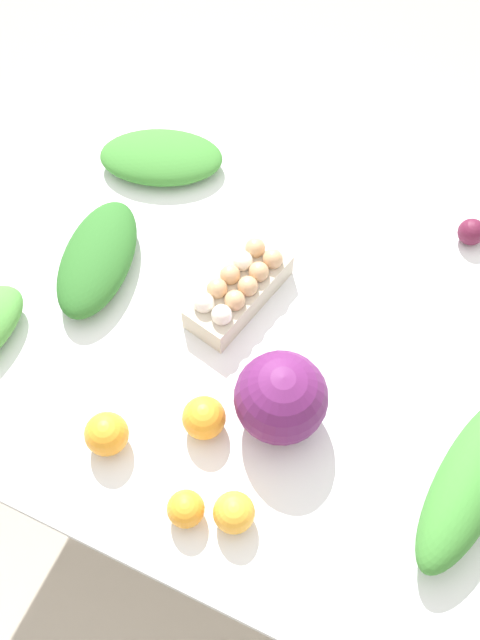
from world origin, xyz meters
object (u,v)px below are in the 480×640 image
object	(u,v)px
greens_bunch_beet_tops	(98,258)
orange_2	(186,509)
orange_0	(204,418)
beet_root	(471,232)
cabbage_purple	(281,398)
greens_bunch_chard	(161,157)
orange_1	(234,512)
egg_carton	(239,288)
orange_3	(107,434)
greens_bunch_dandelion	(471,481)

from	to	relation	value
greens_bunch_beet_tops	orange_2	bearing A→B (deg)	-43.81
orange_0	orange_2	bearing A→B (deg)	-74.65
beet_root	greens_bunch_beet_tops	bearing A→B (deg)	-149.71
cabbage_purple	greens_bunch_beet_tops	world-z (taller)	cabbage_purple
greens_bunch_chard	orange_2	bearing A→B (deg)	-59.00
beet_root	orange_1	distance (m)	0.77
greens_bunch_chard	orange_0	size ratio (longest dim) A/B	3.47
egg_carton	orange_2	world-z (taller)	egg_carton
orange_0	orange_3	bearing A→B (deg)	-145.09
beet_root	orange_2	bearing A→B (deg)	-109.92
beet_root	greens_bunch_dandelion	bearing A→B (deg)	-74.97
greens_bunch_dandelion	orange_0	distance (m)	0.47
orange_2	greens_bunch_dandelion	bearing A→B (deg)	29.98
greens_bunch_dandelion	orange_0	world-z (taller)	greens_bunch_dandelion
greens_bunch_chard	beet_root	xyz separation A→B (m)	(0.69, 0.09, -0.00)
cabbage_purple	greens_bunch_beet_tops	xyz separation A→B (m)	(-0.47, 0.14, -0.05)
cabbage_purple	beet_root	bearing A→B (deg)	68.91
greens_bunch_dandelion	cabbage_purple	bearing A→B (deg)	-178.45
greens_bunch_beet_tops	orange_1	size ratio (longest dim) A/B	4.06
greens_bunch_dandelion	orange_3	world-z (taller)	greens_bunch_dandelion
greens_bunch_dandelion	greens_bunch_beet_tops	bearing A→B (deg)	170.60
orange_3	orange_0	bearing A→B (deg)	34.91
orange_0	greens_bunch_beet_tops	bearing A→B (deg)	147.88
greens_bunch_dandelion	orange_1	xyz separation A→B (m)	(-0.34, -0.21, -0.01)
orange_0	cabbage_purple	bearing A→B (deg)	33.29
cabbage_purple	orange_3	bearing A→B (deg)	-145.81
cabbage_purple	egg_carton	xyz separation A→B (m)	(-0.17, 0.20, -0.04)
greens_bunch_chard	greens_bunch_beet_tops	xyz separation A→B (m)	(0.01, -0.30, 0.01)
egg_carton	orange_0	distance (m)	0.28
greens_bunch_dandelion	beet_root	bearing A→B (deg)	105.03
egg_carton	greens_bunch_chard	bearing A→B (deg)	-115.92
egg_carton	greens_bunch_dandelion	xyz separation A→B (m)	(0.52, -0.19, 0.01)
cabbage_purple	greens_bunch_beet_tops	distance (m)	0.49
cabbage_purple	orange_2	world-z (taller)	cabbage_purple
egg_carton	orange_2	size ratio (longest dim) A/B	3.91
orange_3	greens_bunch_chard	bearing A→B (deg)	109.64
orange_2	orange_3	xyz separation A→B (m)	(-0.19, 0.06, 0.01)
greens_bunch_beet_tops	beet_root	xyz separation A→B (m)	(0.67, 0.39, -0.01)
greens_bunch_beet_tops	orange_0	world-z (taller)	orange_0
greens_bunch_chard	greens_bunch_beet_tops	size ratio (longest dim) A/B	0.95
cabbage_purple	greens_bunch_chard	world-z (taller)	cabbage_purple
greens_bunch_dandelion	orange_3	bearing A→B (deg)	-163.06
greens_bunch_beet_tops	orange_1	bearing A→B (deg)	-36.63
cabbage_purple	orange_2	size ratio (longest dim) A/B	2.58
orange_3	cabbage_purple	bearing A→B (deg)	34.19
cabbage_purple	egg_carton	size ratio (longest dim) A/B	0.66
cabbage_purple	greens_bunch_chard	bearing A→B (deg)	137.13
egg_carton	orange_3	bearing A→B (deg)	0.11
greens_bunch_chard	orange_2	distance (m)	0.79
orange_2	orange_3	distance (m)	0.20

